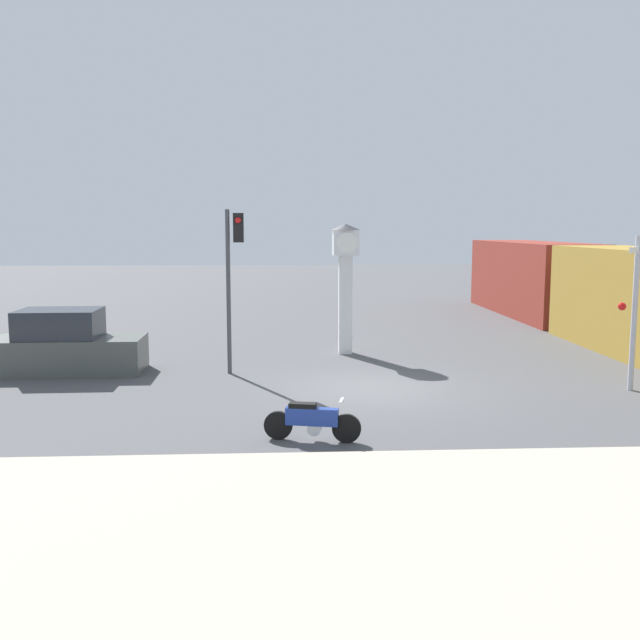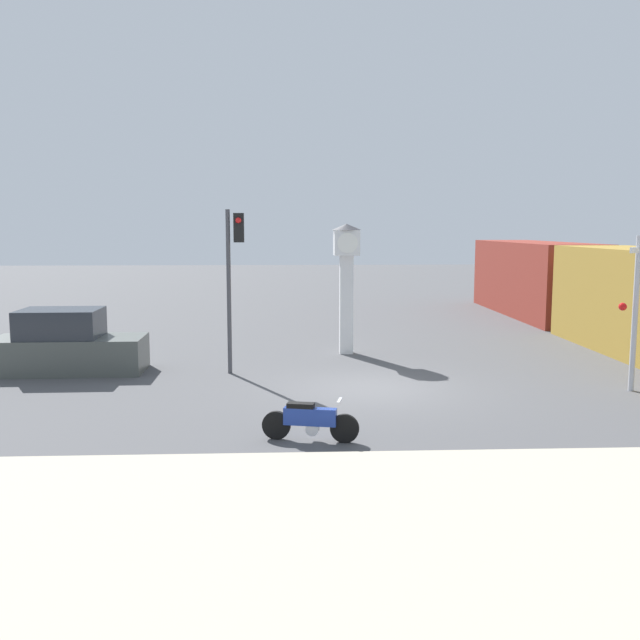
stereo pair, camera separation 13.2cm
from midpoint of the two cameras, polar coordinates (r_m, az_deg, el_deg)
name	(u,v)px [view 2 (the right image)]	position (r m, az deg, el deg)	size (l,w,h in m)	color
ground_plane	(371,389)	(18.29, 4.32, -5.49)	(120.00, 120.00, 0.00)	#4C4C4F
sidewalk_strip	(443,522)	(10.37, 10.19, -15.60)	(36.00, 6.00, 0.10)	#B2A893
motorcycle	(310,421)	(13.80, -0.54, -8.05)	(1.87, 0.57, 0.83)	black
clock_tower	(346,268)	(22.96, 2.29, 4.17)	(0.97, 0.97, 4.19)	white
freight_train	(585,289)	(29.59, 20.56, 2.34)	(2.80, 22.22, 3.40)	olive
traffic_light	(233,262)	(19.87, -6.75, 4.62)	(0.50, 0.35, 4.57)	#47474C
railroad_crossing_signal	(636,307)	(19.34, 24.12, 0.95)	(0.90, 0.82, 3.89)	#B7B7BC
parked_car	(67,346)	(21.37, -19.43, -1.97)	(4.23, 1.87, 1.80)	#4C514C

